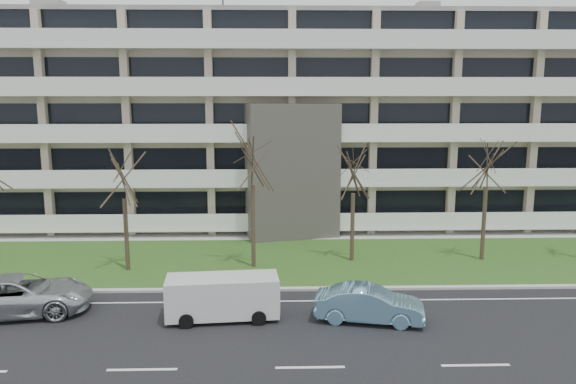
{
  "coord_description": "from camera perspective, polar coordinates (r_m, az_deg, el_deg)",
  "views": [
    {
      "loc": [
        -1.31,
        -18.67,
        9.74
      ],
      "look_at": [
        -0.52,
        10.0,
        4.62
      ],
      "focal_mm": 35.0,
      "sensor_mm": 36.0,
      "label": 1
    }
  ],
  "objects": [
    {
      "name": "ground",
      "position": [
        21.1,
        2.26,
        -17.39
      ],
      "size": [
        160.0,
        160.0,
        0.0
      ],
      "primitive_type": "plane",
      "color": "black",
      "rests_on": "ground"
    },
    {
      "name": "grass_verge",
      "position": [
        33.15,
        0.76,
        -6.92
      ],
      "size": [
        90.0,
        10.0,
        0.06
      ],
      "primitive_type": "cube",
      "color": "#2D4918",
      "rests_on": "ground"
    },
    {
      "name": "curb",
      "position": [
        28.4,
        1.18,
        -9.81
      ],
      "size": [
        90.0,
        0.35,
        0.12
      ],
      "primitive_type": "cube",
      "color": "#B2B2AD",
      "rests_on": "ground"
    },
    {
      "name": "sidewalk",
      "position": [
        38.44,
        0.43,
        -4.5
      ],
      "size": [
        90.0,
        2.0,
        0.08
      ],
      "primitive_type": "cube",
      "color": "#B2B2AD",
      "rests_on": "ground"
    },
    {
      "name": "lane_edge_line",
      "position": [
        27.02,
        1.33,
        -11.01
      ],
      "size": [
        90.0,
        0.12,
        0.01
      ],
      "primitive_type": "cube",
      "color": "white",
      "rests_on": "ground"
    },
    {
      "name": "apartment_building",
      "position": [
        44.06,
        0.12,
        7.35
      ],
      "size": [
        60.5,
        15.1,
        18.75
      ],
      "color": "#BFAA94",
      "rests_on": "ground"
    },
    {
      "name": "silver_pickup",
      "position": [
        27.98,
        -25.7,
        -9.41
      ],
      "size": [
        6.64,
        3.88,
        1.74
      ],
      "primitive_type": "imported",
      "rotation": [
        0.0,
        0.0,
        1.74
      ],
      "color": "silver",
      "rests_on": "ground"
    },
    {
      "name": "blue_sedan",
      "position": [
        24.81,
        8.27,
        -11.21
      ],
      "size": [
        4.86,
        2.52,
        1.53
      ],
      "primitive_type": "imported",
      "rotation": [
        0.0,
        0.0,
        1.37
      ],
      "color": "#7EB7DA",
      "rests_on": "ground"
    },
    {
      "name": "white_van",
      "position": [
        24.88,
        -6.52,
        -10.22
      ],
      "size": [
        4.97,
        2.31,
        1.88
      ],
      "rotation": [
        0.0,
        0.0,
        0.08
      ],
      "color": "silver",
      "rests_on": "ground"
    },
    {
      "name": "tree_2",
      "position": [
        31.37,
        -16.42,
        2.14
      ],
      "size": [
        3.61,
        3.61,
        7.22
      ],
      "color": "#382B21",
      "rests_on": "ground"
    },
    {
      "name": "tree_3",
      "position": [
        30.6,
        -3.64,
        4.15
      ],
      "size": [
        4.22,
        4.22,
        8.45
      ],
      "color": "#382B21",
      "rests_on": "ground"
    },
    {
      "name": "tree_4",
      "position": [
        32.07,
        6.68,
        2.59
      ],
      "size": [
        3.59,
        3.59,
        7.18
      ],
      "color": "#382B21",
      "rests_on": "ground"
    },
    {
      "name": "tree_5",
      "position": [
        33.93,
        19.64,
        3.33
      ],
      "size": [
        3.91,
        3.91,
        7.82
      ],
      "color": "#382B21",
      "rests_on": "ground"
    }
  ]
}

